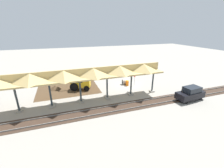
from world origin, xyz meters
name	(u,v)px	position (x,y,z in m)	size (l,w,h in m)	color
ground_plane	(128,85)	(0.00, 0.00, 0.00)	(120.00, 120.00, 0.00)	gray
dirt_work_zone	(68,89)	(10.42, -1.61, 0.00)	(10.13, 7.00, 0.01)	#4C3823
platform_canopy	(79,74)	(9.02, 4.00, 4.18)	(24.32, 3.20, 4.90)	#9E998E
rail_tracks	(149,102)	(0.00, 7.24, 0.03)	(60.00, 2.58, 0.15)	slate
stop_sign	(135,77)	(-1.19, 0.35, 1.65)	(0.60, 0.51, 2.29)	gray
backhoe	(80,82)	(8.50, -0.87, 1.26)	(5.29, 3.01, 2.82)	yellow
dirt_mound	(56,89)	(12.49, -2.41, 0.00)	(4.24, 4.24, 1.30)	#4C3823
concrete_pipe	(125,82)	(0.21, -0.65, 0.50)	(1.21, 1.13, 0.99)	#9E9384
distant_parked_car	(190,93)	(-6.13, 8.32, 0.98)	(4.33, 2.09, 1.98)	black
traffic_barrel	(127,83)	(0.15, 0.10, 0.45)	(0.56, 0.56, 0.90)	orange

